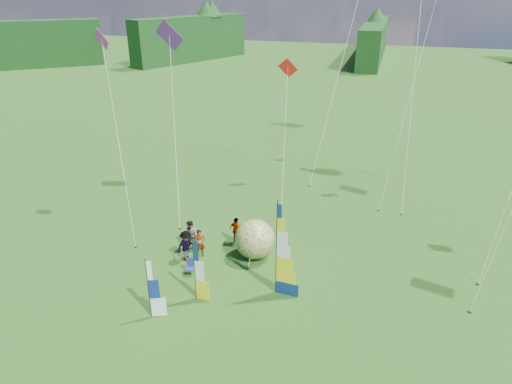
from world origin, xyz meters
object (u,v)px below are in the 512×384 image
(bol_inflatable, at_px, (255,239))
(spectator_b, at_px, (191,235))
(spectator_c, at_px, (186,246))
(camp_chair, at_px, (190,267))
(spectator_a, at_px, (200,243))
(kite_whale, at_px, (415,74))
(side_banner_far, at_px, (148,290))
(feather_banner_main, at_px, (276,250))
(spectator_d, at_px, (236,231))
(side_banner_left, at_px, (195,270))

(bol_inflatable, bearing_deg, spectator_b, -176.06)
(spectator_c, bearing_deg, camp_chair, -119.16)
(spectator_a, height_order, kite_whale, kite_whale)
(spectator_a, height_order, camp_chair, spectator_a)
(side_banner_far, relative_size, camp_chair, 3.46)
(feather_banner_main, distance_m, camp_chair, 5.36)
(spectator_c, distance_m, spectator_d, 3.41)
(spectator_c, bearing_deg, bol_inflatable, -38.66)
(side_banner_left, bearing_deg, spectator_b, 118.32)
(side_banner_left, distance_m, bol_inflatable, 4.96)
(feather_banner_main, height_order, side_banner_far, feather_banner_main)
(spectator_d, xyz_separation_m, camp_chair, (-1.36, -3.93, -0.41))
(side_banner_left, xyz_separation_m, side_banner_far, (-1.52, -1.93, -0.12))
(spectator_d, bearing_deg, bol_inflatable, 168.79)
(feather_banner_main, height_order, spectator_d, feather_banner_main)
(spectator_a, bearing_deg, side_banner_far, -118.01)
(side_banner_left, distance_m, side_banner_far, 2.46)
(camp_chair, bearing_deg, spectator_c, 113.22)
(spectator_d, bearing_deg, kite_whale, -101.95)
(spectator_d, bearing_deg, feather_banner_main, 156.57)
(side_banner_left, relative_size, spectator_d, 1.97)
(bol_inflatable, height_order, camp_chair, bol_inflatable)
(feather_banner_main, height_order, kite_whale, kite_whale)
(side_banner_far, bearing_deg, bol_inflatable, 39.74)
(feather_banner_main, relative_size, side_banner_far, 1.62)
(spectator_a, bearing_deg, camp_chair, -110.15)
(bol_inflatable, distance_m, spectator_a, 3.23)
(feather_banner_main, bearing_deg, side_banner_left, -152.75)
(spectator_a, bearing_deg, feather_banner_main, -48.71)
(spectator_b, bearing_deg, spectator_c, -64.05)
(spectator_c, relative_size, spectator_d, 1.09)
(spectator_b, distance_m, spectator_d, 2.79)
(bol_inflatable, xyz_separation_m, kite_whale, (8.09, 13.55, 7.49))
(feather_banner_main, bearing_deg, bol_inflatable, 128.15)
(spectator_b, relative_size, spectator_d, 1.07)
(bol_inflatable, distance_m, spectator_c, 3.97)
(kite_whale, bearing_deg, side_banner_left, -127.87)
(spectator_b, distance_m, spectator_c, 1.24)
(feather_banner_main, xyz_separation_m, spectator_a, (-5.13, 2.11, -1.71))
(spectator_a, distance_m, spectator_c, 0.85)
(spectator_d, bearing_deg, side_banner_far, 103.18)
(bol_inflatable, bearing_deg, side_banner_left, -110.62)
(camp_chair, relative_size, kite_whale, 0.05)
(side_banner_far, bearing_deg, camp_chair, 60.58)
(feather_banner_main, height_order, camp_chair, feather_banner_main)
(spectator_b, xyz_separation_m, kite_whale, (12.02, 13.82, 7.73))
(spectator_a, bearing_deg, spectator_d, 25.92)
(feather_banner_main, height_order, spectator_c, feather_banner_main)
(spectator_d, bearing_deg, side_banner_left, 113.75)
(feather_banner_main, relative_size, side_banner_left, 1.51)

